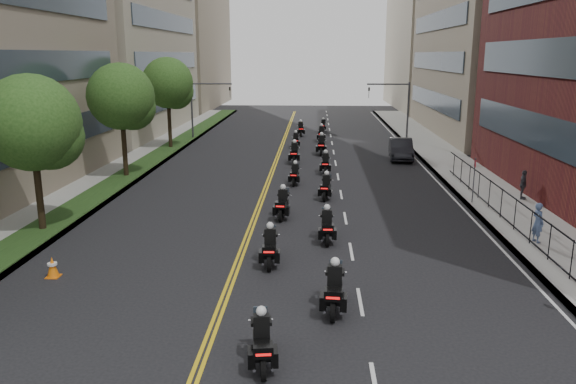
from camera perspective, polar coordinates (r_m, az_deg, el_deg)
name	(u,v)px	position (r m, az deg, el deg)	size (l,w,h in m)	color
ground	(250,383)	(15.20, -3.93, -18.75)	(160.00, 160.00, 0.00)	black
sidewalk_right	(468,177)	(39.95, 17.82, 1.45)	(4.00, 90.00, 0.15)	gray
sidewalk_left	(120,173)	(40.90, -16.71, 1.81)	(4.00, 90.00, 0.15)	gray
grass_strip	(131,172)	(40.62, -15.65, 1.94)	(2.00, 90.00, 0.04)	#193413
building_right_far	(446,22)	(92.99, 15.79, 16.30)	(15.00, 28.00, 26.00)	#ACA08B
building_left_far	(166,23)	(93.86, -12.29, 16.47)	(16.00, 28.00, 26.00)	gray
iron_fence	(523,220)	(27.42, 22.74, -2.66)	(0.05, 28.00, 1.50)	black
street_trees	(92,110)	(33.92, -19.32, 7.91)	(4.40, 38.40, 7.98)	#312315
traffic_signal_right	(398,102)	(55.47, 11.14, 8.94)	(4.09, 0.20, 5.60)	#3F3F44
traffic_signal_left	(201,101)	(56.02, -8.80, 9.08)	(4.09, 0.20, 5.60)	#3F3F44
motorcycle_0	(262,343)	(15.57, -2.67, -15.06)	(0.69, 2.24, 1.66)	black
motorcycle_1	(334,291)	(18.55, 4.73, -9.94)	(0.64, 2.44, 1.80)	black
motorcycle_2	(270,248)	(22.41, -1.83, -5.72)	(0.54, 2.33, 1.72)	black
motorcycle_3	(327,227)	(25.15, 3.97, -3.57)	(0.53, 2.29, 1.69)	black
motorcycle_4	(283,205)	(28.66, -0.55, -1.32)	(0.62, 2.36, 1.74)	black
motorcycle_5	(326,188)	(32.58, 3.89, 0.43)	(0.67, 2.20, 1.63)	black
motorcycle_6	(295,175)	(36.11, 0.71, 1.73)	(0.56, 2.10, 1.55)	black
motorcycle_7	(325,164)	(39.51, 3.83, 2.83)	(0.53, 2.28, 1.68)	black
motorcycle_8	(294,154)	(43.19, 0.66, 3.89)	(0.57, 2.48, 1.83)	black
motorcycle_9	(321,146)	(47.06, 3.42, 4.71)	(0.59, 2.53, 1.87)	black
motorcycle_10	(296,141)	(50.34, 0.79, 5.20)	(0.51, 2.15, 1.59)	black
motorcycle_11	(321,135)	(54.11, 3.42, 5.84)	(0.56, 2.35, 1.74)	black
motorcycle_12	(301,130)	(57.86, 1.30, 6.36)	(0.59, 2.28, 1.68)	black
motorcycle_13	(323,126)	(61.25, 3.59, 6.69)	(0.59, 2.06, 1.52)	black
parked_sedan	(401,149)	(45.76, 11.39, 4.30)	(1.74, 4.98, 1.64)	black
pedestrian_a	(538,222)	(26.83, 24.05, -2.84)	(0.65, 0.42, 1.77)	#4A5E89
pedestrian_c	(523,185)	(34.47, 22.78, 0.69)	(0.98, 0.41, 1.67)	#38383E
traffic_cone	(53,267)	(23.04, -22.81, -7.05)	(0.48, 0.48, 0.80)	orange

